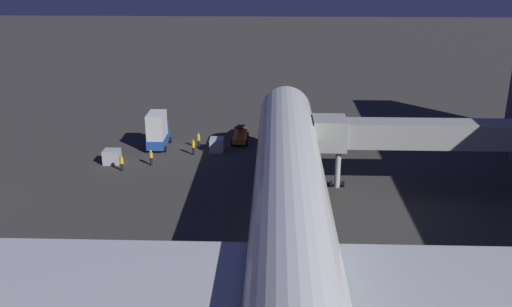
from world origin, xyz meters
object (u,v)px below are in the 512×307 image
Objects in this scene: ground_crew_marshaller_fwd at (151,157)px; ground_crew_by_belt_loader at (122,162)px; baggage_container_mid_row at (112,157)px; ground_crew_near_nose_gear at (193,146)px; ground_crew_by_tug at (198,139)px; baggage_container_near_belt at (217,145)px; belt_loader at (240,135)px; traffic_cone_nose_port at (303,151)px; airliner_at_gate at (294,263)px; jet_bridge at (411,134)px; catering_truck at (158,130)px; traffic_cone_nose_starboard at (266,150)px.

ground_crew_by_belt_loader is at bearing 31.38° from ground_crew_marshaller_fwd.
baggage_container_mid_row is 0.91× the size of ground_crew_near_nose_gear.
ground_crew_marshaller_fwd is 0.92× the size of ground_crew_by_tug.
ground_crew_near_nose_gear is at bearing 27.37° from baggage_container_near_belt.
belt_loader reaches higher than traffic_cone_nose_port.
baggage_container_mid_row is at bearing -57.03° from airliner_at_gate.
baggage_container_near_belt is 3.14× the size of traffic_cone_nose_port.
jet_bridge is 27.53m from ground_crew_marshaller_fwd.
airliner_at_gate is 8.68× the size of belt_loader.
belt_loader is 14.50× the size of traffic_cone_nose_port.
traffic_cone_nose_port is (-12.73, -1.15, -0.78)m from ground_crew_near_nose_gear.
belt_loader reaches higher than baggage_container_near_belt.
airliner_at_gate is 38.19m from catering_truck.
airliner_at_gate is 32.90m from ground_crew_marshaller_fwd.
ground_crew_by_tug is 3.48× the size of traffic_cone_nose_port.
traffic_cone_nose_port is at bearing -162.14° from ground_crew_by_belt_loader.
traffic_cone_nose_starboard is at bearing -166.26° from baggage_container_mid_row.
traffic_cone_nose_starboard is (-3.23, 3.83, -0.57)m from belt_loader.
ground_crew_by_belt_loader is at bearing 36.69° from ground_crew_near_nose_gear.
traffic_cone_nose_starboard is at bearing -86.27° from airliner_at_gate.
airliner_at_gate is 35.15m from baggage_container_near_belt.
baggage_container_near_belt is at bearing -152.63° from ground_crew_near_nose_gear.
ground_crew_near_nose_gear is 8.71m from ground_crew_by_belt_loader.
airliner_at_gate reaches higher than ground_crew_marshaller_fwd.
traffic_cone_nose_port is (-7.63, 3.83, -0.57)m from belt_loader.
ground_crew_marshaller_fwd is at bearing 42.41° from belt_loader.
catering_truck is (15.06, -34.94, -3.35)m from airliner_at_gate.
baggage_container_near_belt reaches higher than traffic_cone_nose_port.
traffic_cone_nose_port is at bearing 178.95° from baggage_container_near_belt.
traffic_cone_nose_starboard is at bearing 0.00° from traffic_cone_nose_port.
jet_bridge is 18.05m from traffic_cone_nose_starboard.
traffic_cone_nose_port is at bearing -164.66° from ground_crew_marshaller_fwd.
ground_crew_by_belt_loader is at bearing -57.39° from airliner_at_gate.
belt_loader is 4.56× the size of baggage_container_mid_row.
catering_truck is 17.40m from traffic_cone_nose_port.
jet_bridge reaches higher than ground_crew_marshaller_fwd.
jet_bridge is at bearing 153.27° from ground_crew_by_tug.
ground_crew_marshaller_fwd is 17.53m from traffic_cone_nose_port.
jet_bridge reaches higher than catering_truck.
jet_bridge reaches higher than ground_crew_near_nose_gear.
belt_loader reaches higher than ground_crew_near_nose_gear.
ground_crew_by_tug is 12.54m from traffic_cone_nose_port.
traffic_cone_nose_starboard is (-12.50, -4.63, -0.70)m from ground_crew_marshaller_fwd.
baggage_container_mid_row is at bearing -10.43° from jet_bridge.
baggage_container_mid_row is at bearing 10.99° from traffic_cone_nose_port.
airliner_at_gate is 36.12× the size of ground_crew_by_tug.
baggage_container_near_belt is at bearing -26.85° from jet_bridge.
ground_crew_marshaller_fwd is 3.21× the size of traffic_cone_nose_port.
catering_truck is at bearing -66.69° from airliner_at_gate.
baggage_container_near_belt is at bearing -76.80° from airliner_at_gate.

